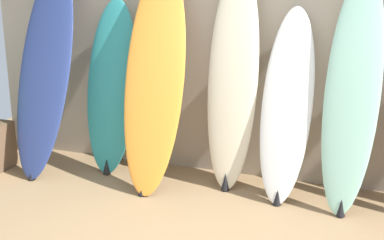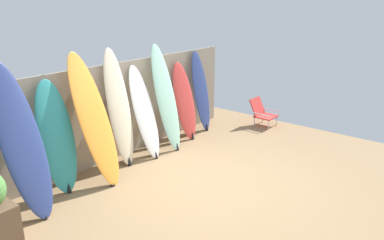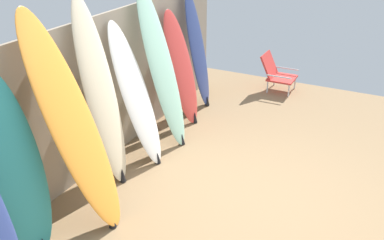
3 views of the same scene
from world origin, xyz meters
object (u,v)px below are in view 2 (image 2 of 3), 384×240
at_px(surfboard_orange_2, 94,120).
at_px(surfboard_white_4, 145,113).
at_px(surfboard_teal_1, 57,138).
at_px(beach_chair, 262,112).
at_px(surfboard_navy_0, 21,142).
at_px(surfboard_cream_3, 119,109).
at_px(surfboard_red_6, 185,102).
at_px(surfboard_seafoam_5, 166,99).
at_px(surfboard_navy_7, 201,92).

bearing_deg(surfboard_orange_2, surfboard_white_4, 6.47).
relative_size(surfboard_teal_1, surfboard_white_4, 1.02).
distance_m(surfboard_orange_2, beach_chair, 4.39).
relative_size(surfboard_teal_1, surfboard_orange_2, 0.83).
distance_m(surfboard_navy_0, surfboard_cream_3, 1.93).
xyz_separation_m(surfboard_cream_3, surfboard_white_4, (0.53, -0.08, -0.19)).
relative_size(surfboard_cream_3, beach_chair, 3.31).
relative_size(surfboard_cream_3, surfboard_red_6, 1.29).
relative_size(surfboard_white_4, surfboard_red_6, 1.06).
relative_size(surfboard_teal_1, surfboard_seafoam_5, 0.85).
bearing_deg(surfboard_navy_0, surfboard_seafoam_5, 2.12).
bearing_deg(surfboard_cream_3, surfboard_white_4, -8.83).
xyz_separation_m(surfboard_navy_0, surfboard_cream_3, (1.91, 0.23, -0.02)).
bearing_deg(surfboard_navy_0, surfboard_teal_1, 17.56).
bearing_deg(beach_chair, surfboard_orange_2, -172.62).
distance_m(surfboard_cream_3, surfboard_seafoam_5, 1.10).
bearing_deg(surfboard_navy_0, beach_chair, -7.35).
height_order(surfboard_navy_0, surfboard_teal_1, surfboard_navy_0).
height_order(surfboard_white_4, beach_chair, surfboard_white_4).
relative_size(surfboard_navy_0, surfboard_white_4, 1.23).
distance_m(surfboard_orange_2, surfboard_white_4, 1.26).
relative_size(surfboard_orange_2, surfboard_cream_3, 1.01).
relative_size(surfboard_navy_0, surfboard_red_6, 1.31).
distance_m(surfboard_teal_1, surfboard_cream_3, 1.28).
distance_m(surfboard_navy_0, surfboard_navy_7, 4.33).
xyz_separation_m(surfboard_teal_1, surfboard_seafoam_5, (2.36, -0.09, 0.15)).
bearing_deg(surfboard_cream_3, surfboard_orange_2, -162.41).
bearing_deg(surfboard_teal_1, surfboard_red_6, -0.20).
bearing_deg(surfboard_navy_7, beach_chair, -39.38).
bearing_deg(beach_chair, surfboard_red_6, 170.35).
bearing_deg(surfboard_seafoam_5, surfboard_teal_1, 177.77).
distance_m(surfboard_cream_3, surfboard_white_4, 0.57).
height_order(surfboard_red_6, beach_chair, surfboard_red_6).
bearing_deg(beach_chair, surfboard_cream_3, -177.86).
relative_size(surfboard_teal_1, surfboard_cream_3, 0.84).
distance_m(surfboard_navy_0, surfboard_teal_1, 0.70).
bearing_deg(surfboard_seafoam_5, surfboard_red_6, 6.94).
height_order(surfboard_seafoam_5, surfboard_red_6, surfboard_seafoam_5).
height_order(surfboard_orange_2, surfboard_red_6, surfboard_orange_2).
bearing_deg(surfboard_cream_3, beach_chair, -14.74).
distance_m(surfboard_white_4, surfboard_red_6, 1.23).
bearing_deg(surfboard_navy_0, surfboard_navy_7, 3.24).
height_order(surfboard_teal_1, surfboard_white_4, surfboard_teal_1).
relative_size(surfboard_cream_3, surfboard_seafoam_5, 1.02).
bearing_deg(surfboard_red_6, surfboard_navy_0, -177.00).
bearing_deg(surfboard_teal_1, surfboard_seafoam_5, -2.23).
distance_m(surfboard_red_6, surfboard_navy_7, 0.65).
bearing_deg(surfboard_red_6, surfboard_navy_7, 4.65).
relative_size(surfboard_orange_2, beach_chair, 3.34).
xyz_separation_m(surfboard_navy_0, beach_chair, (5.48, -0.71, -0.74)).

